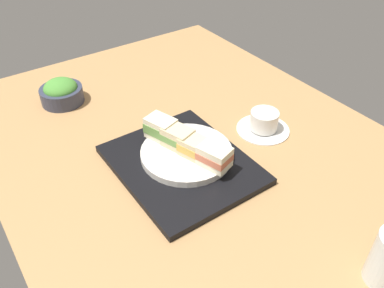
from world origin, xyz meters
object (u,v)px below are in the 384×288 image
object	(u,v)px
sandwich_inner_near	(178,138)
salad_bowl	(61,92)
sandwich_nearmost	(161,128)
coffee_cup	(264,123)
sandwich_plate	(187,153)
sandwich_farmost	(214,156)
sandwich_inner_far	(196,148)

from	to	relation	value
sandwich_inner_near	salad_bowl	xyz separation A→B (cm)	(-42.83, -14.92, -2.73)
sandwich_nearmost	coffee_cup	bearing A→B (deg)	71.01
sandwich_plate	sandwich_inner_near	bearing A→B (deg)	-164.43
sandwich_farmost	salad_bowl	xyz separation A→B (cm)	(-54.00, -18.03, -2.74)
sandwich_plate	sandwich_inner_far	size ratio (longest dim) A/B	2.59
sandwich_plate	sandwich_inner_near	distance (cm)	4.58
sandwich_plate	coffee_cup	distance (cm)	25.48
sandwich_inner_near	coffee_cup	xyz separation A→B (cm)	(3.98, 26.23, -3.72)
salad_bowl	coffee_cup	world-z (taller)	salad_bowl
sandwich_plate	sandwich_inner_far	world-z (taller)	sandwich_inner_far
sandwich_inner_far	salad_bowl	size ratio (longest dim) A/B	0.70
sandwich_farmost	salad_bowl	size ratio (longest dim) A/B	0.68
sandwich_plate	sandwich_farmost	size ratio (longest dim) A/B	2.66
sandwich_nearmost	coffee_cup	xyz separation A→B (cm)	(9.56, 27.79, -3.96)
salad_bowl	sandwich_inner_near	bearing A→B (deg)	19.21
sandwich_nearmost	sandwich_inner_far	distance (cm)	11.61
sandwich_inner_far	sandwich_farmost	xyz separation A→B (cm)	(5.59, 1.56, 0.28)
sandwich_inner_far	sandwich_plate	bearing A→B (deg)	-164.43
sandwich_inner_far	coffee_cup	bearing A→B (deg)	93.74
sandwich_inner_far	salad_bowl	distance (cm)	51.20
sandwich_farmost	sandwich_plate	bearing A→B (deg)	-164.43
coffee_cup	sandwich_nearmost	bearing A→B (deg)	-108.99
sandwich_inner_near	salad_bowl	distance (cm)	45.43
coffee_cup	sandwich_plate	bearing A→B (deg)	-92.66
coffee_cup	sandwich_inner_far	bearing A→B (deg)	-86.26
salad_bowl	coffee_cup	xyz separation A→B (cm)	(46.80, 41.15, -1.00)
sandwich_inner_near	sandwich_farmost	distance (cm)	11.60
sandwich_nearmost	sandwich_farmost	distance (cm)	17.40
sandwich_farmost	salad_bowl	bearing A→B (deg)	-161.53
sandwich_inner_far	sandwich_farmost	size ratio (longest dim) A/B	1.03
sandwich_inner_near	sandwich_nearmost	bearing A→B (deg)	-164.43
sandwich_plate	sandwich_inner_far	distance (cm)	4.37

